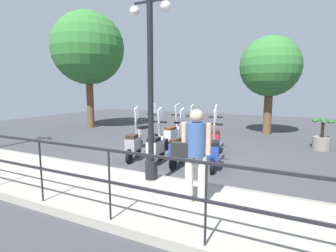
% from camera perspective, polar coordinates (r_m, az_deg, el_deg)
% --- Properties ---
extents(ground_plane, '(28.00, 28.00, 0.00)m').
position_cam_1_polar(ground_plane, '(8.00, 2.59, -6.80)').
color(ground_plane, '#38383D').
extents(promenade_walkway, '(2.20, 20.00, 0.15)m').
position_cam_1_polar(promenade_walkway, '(5.39, -11.43, -13.72)').
color(promenade_walkway, gray).
rests_on(promenade_walkway, ground_plane).
extents(fence_railing, '(0.04, 16.03, 1.07)m').
position_cam_1_polar(fence_railing, '(4.39, -20.18, -7.77)').
color(fence_railing, black).
rests_on(fence_railing, promenade_walkway).
extents(lamp_post_near, '(0.26, 0.90, 3.98)m').
position_cam_1_polar(lamp_post_near, '(5.41, -3.82, 6.36)').
color(lamp_post_near, black).
rests_on(lamp_post_near, promenade_walkway).
extents(pedestrian_with_bag, '(0.37, 0.64, 1.59)m').
position_cam_1_polar(pedestrian_with_bag, '(4.35, 5.82, -5.05)').
color(pedestrian_with_bag, beige).
rests_on(pedestrian_with_bag, promenade_walkway).
extents(tree_large, '(3.70, 3.70, 5.96)m').
position_cam_1_polar(tree_large, '(14.63, -17.02, 15.82)').
color(tree_large, brown).
rests_on(tree_large, ground_plane).
extents(tree_distant, '(2.63, 2.63, 4.34)m').
position_cam_1_polar(tree_distant, '(12.64, 21.35, 11.87)').
color(tree_distant, brown).
rests_on(tree_distant, ground_plane).
extents(potted_palm, '(1.06, 0.66, 1.05)m').
position_cam_1_polar(potted_palm, '(10.24, 30.49, -2.08)').
color(potted_palm, slate).
rests_on(potted_palm, ground_plane).
extents(scooter_near_0, '(1.21, 0.51, 1.54)m').
position_cam_1_polar(scooter_near_0, '(6.86, 9.82, -5.30)').
color(scooter_near_0, black).
rests_on(scooter_near_0, ground_plane).
extents(scooter_near_1, '(1.23, 0.44, 1.54)m').
position_cam_1_polar(scooter_near_1, '(7.05, 2.23, -4.82)').
color(scooter_near_1, black).
rests_on(scooter_near_1, ground_plane).
extents(scooter_near_2, '(1.23, 0.44, 1.54)m').
position_cam_1_polar(scooter_near_2, '(7.23, -2.66, -4.49)').
color(scooter_near_2, black).
rests_on(scooter_near_2, ground_plane).
extents(scooter_near_3, '(1.21, 0.53, 1.54)m').
position_cam_1_polar(scooter_near_3, '(7.71, -7.50, -3.76)').
color(scooter_near_3, black).
rests_on(scooter_near_3, ground_plane).
extents(scooter_far_0, '(1.21, 0.51, 1.54)m').
position_cam_1_polar(scooter_far_0, '(8.61, 10.18, -2.56)').
color(scooter_far_0, black).
rests_on(scooter_far_0, ground_plane).
extents(scooter_far_1, '(1.23, 0.44, 1.54)m').
position_cam_1_polar(scooter_far_1, '(8.75, 4.61, -2.28)').
color(scooter_far_1, black).
rests_on(scooter_far_1, ground_plane).
extents(scooter_far_2, '(1.23, 0.44, 1.54)m').
position_cam_1_polar(scooter_far_2, '(9.12, 1.05, -1.82)').
color(scooter_far_2, black).
rests_on(scooter_far_2, ground_plane).
extents(scooter_far_3, '(1.20, 0.54, 1.54)m').
position_cam_1_polar(scooter_far_3, '(9.42, -4.83, -1.53)').
color(scooter_far_3, black).
rests_on(scooter_far_3, ground_plane).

